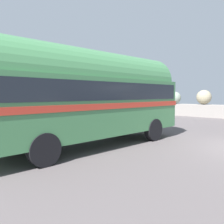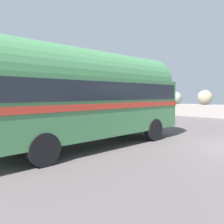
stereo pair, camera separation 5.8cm
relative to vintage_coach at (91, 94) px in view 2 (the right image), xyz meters
The scene contains 1 object.
vintage_coach is the anchor object (origin of this frame).
Camera 2 is at (1.49, -9.63, 2.03)m, focal length 37.29 mm.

